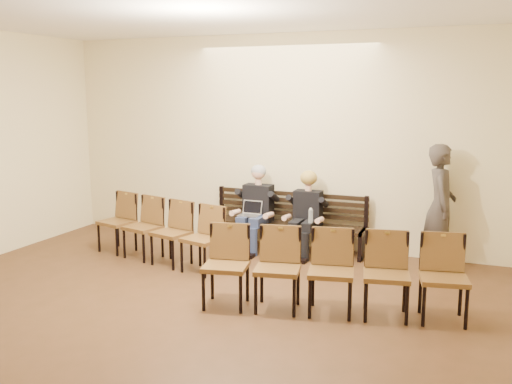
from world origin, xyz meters
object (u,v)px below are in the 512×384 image
(seated_woman, at_px, (306,216))
(chair_row_back, at_px, (157,230))
(seated_man, at_px, (256,208))
(bag, at_px, (282,239))
(laptop, at_px, (249,217))
(chair_row_front, at_px, (331,273))
(passerby, at_px, (441,196))
(water_bottle, at_px, (311,224))
(bench, at_px, (286,237))

(seated_woman, distance_m, chair_row_back, 2.34)
(seated_man, height_order, seated_woman, seated_man)
(seated_man, xyz_separation_m, bag, (0.38, 0.22, -0.54))
(chair_row_back, bearing_deg, laptop, 56.01)
(seated_woman, relative_size, chair_row_front, 0.41)
(seated_man, distance_m, laptop, 0.24)
(passerby, bearing_deg, laptop, 90.06)
(laptop, bearing_deg, chair_row_front, -52.44)
(seated_man, relative_size, seated_woman, 1.12)
(passerby, height_order, chair_row_back, passerby)
(bag, bearing_deg, laptop, -134.72)
(bag, relative_size, passerby, 0.20)
(water_bottle, distance_m, chair_row_back, 2.35)
(bench, distance_m, bag, 0.16)
(chair_row_front, height_order, chair_row_back, chair_row_front)
(bag, bearing_deg, chair_row_front, -59.44)
(water_bottle, xyz_separation_m, passerby, (1.85, 0.45, 0.48))
(bench, bearing_deg, laptop, -147.90)
(seated_woman, xyz_separation_m, water_bottle, (0.15, -0.26, -0.05))
(bench, xyz_separation_m, bag, (-0.10, 0.10, -0.07))
(bench, xyz_separation_m, laptop, (-0.52, -0.33, 0.34))
(bench, xyz_separation_m, seated_woman, (0.37, -0.12, 0.40))
(water_bottle, xyz_separation_m, chair_row_back, (-2.16, -0.94, -0.09))
(bench, bearing_deg, chair_row_front, -60.14)
(seated_woman, distance_m, water_bottle, 0.31)
(seated_woman, bearing_deg, laptop, -166.97)
(seated_man, relative_size, water_bottle, 5.88)
(seated_man, bearing_deg, passerby, 3.68)
(chair_row_back, bearing_deg, passerby, 33.29)
(seated_man, bearing_deg, water_bottle, -14.69)
(bag, bearing_deg, chair_row_back, -137.21)
(bag, height_order, chair_row_back, chair_row_back)
(chair_row_front, bearing_deg, seated_woman, 102.38)
(water_bottle, bearing_deg, seated_man, 165.31)
(bag, relative_size, chair_row_back, 0.18)
(bag, relative_size, chair_row_front, 0.14)
(passerby, bearing_deg, chair_row_front, 149.86)
(bag, bearing_deg, seated_man, -150.23)
(seated_man, bearing_deg, chair_row_back, -133.78)
(laptop, relative_size, chair_row_back, 0.14)
(chair_row_back, bearing_deg, seated_man, 60.45)
(seated_woman, relative_size, passerby, 0.60)
(seated_man, distance_m, seated_woman, 0.86)
(seated_man, relative_size, passerby, 0.66)
(laptop, height_order, water_bottle, laptop)
(laptop, distance_m, passerby, 2.96)
(bag, distance_m, chair_row_back, 2.12)
(seated_woman, bearing_deg, chair_row_back, -149.06)
(laptop, xyz_separation_m, water_bottle, (1.04, -0.06, -0.00))
(chair_row_front, bearing_deg, bag, 109.19)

